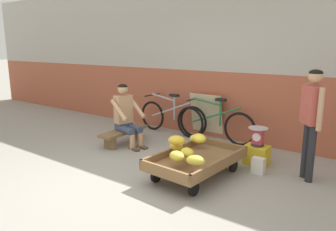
# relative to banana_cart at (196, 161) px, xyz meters

# --- Properties ---
(ground_plane) EXTENTS (80.00, 80.00, 0.00)m
(ground_plane) POSITION_rel_banana_cart_xyz_m (-0.66, -0.88, -0.24)
(ground_plane) COLOR gray
(back_wall) EXTENTS (16.00, 0.30, 3.17)m
(back_wall) POSITION_rel_banana_cart_xyz_m (-0.66, 2.11, 1.35)
(back_wall) COLOR #A35138
(back_wall) RESTS_ON ground
(banana_cart) EXTENTS (0.93, 1.49, 0.36)m
(banana_cart) POSITION_rel_banana_cart_xyz_m (0.00, 0.00, 0.00)
(banana_cart) COLOR brown
(banana_cart) RESTS_ON ground
(banana_pile) EXTENTS (0.83, 1.13, 0.26)m
(banana_pile) POSITION_rel_banana_cart_xyz_m (-0.08, -0.12, 0.22)
(banana_pile) COLOR gold
(banana_pile) RESTS_ON banana_cart
(low_bench) EXTENTS (0.35, 1.11, 0.27)m
(low_bench) POSITION_rel_banana_cart_xyz_m (-1.94, 0.55, -0.04)
(low_bench) COLOR brown
(low_bench) RESTS_ON ground
(vendor_seated) EXTENTS (0.72, 0.57, 1.14)m
(vendor_seated) POSITION_rel_banana_cart_xyz_m (-1.85, 0.53, 0.33)
(vendor_seated) COLOR tan
(vendor_seated) RESTS_ON ground
(plastic_crate) EXTENTS (0.36, 0.28, 0.30)m
(plastic_crate) POSITION_rel_banana_cart_xyz_m (0.50, 1.00, -0.09)
(plastic_crate) COLOR gold
(plastic_crate) RESTS_ON ground
(weighing_scale) EXTENTS (0.30, 0.30, 0.29)m
(weighing_scale) POSITION_rel_banana_cart_xyz_m (0.50, 1.00, 0.21)
(weighing_scale) COLOR #28282D
(weighing_scale) RESTS_ON plastic_crate
(bicycle_near_left) EXTENTS (1.66, 0.48, 0.86)m
(bicycle_near_left) POSITION_rel_banana_cart_xyz_m (-1.65, 1.65, 0.11)
(bicycle_near_left) COLOR black
(bicycle_near_left) RESTS_ON ground
(bicycle_far_left) EXTENTS (1.66, 0.48, 0.86)m
(bicycle_far_left) POSITION_rel_banana_cart_xyz_m (-0.62, 1.72, 0.11)
(bicycle_far_left) COLOR black
(bicycle_far_left) RESTS_ON ground
(sign_board) EXTENTS (0.70, 0.20, 0.89)m
(sign_board) POSITION_rel_banana_cart_xyz_m (-0.92, 1.90, 0.20)
(sign_board) COLOR #C6B289
(sign_board) RESTS_ON ground
(customer_adult) EXTENTS (0.35, 0.40, 1.53)m
(customer_adult) POSITION_rel_banana_cart_xyz_m (1.29, 0.83, 0.71)
(customer_adult) COLOR #232328
(customer_adult) RESTS_ON ground
(shopping_bag) EXTENTS (0.18, 0.12, 0.24)m
(shopping_bag) POSITION_rel_banana_cart_xyz_m (0.67, 0.64, -0.12)
(shopping_bag) COLOR silver
(shopping_bag) RESTS_ON ground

